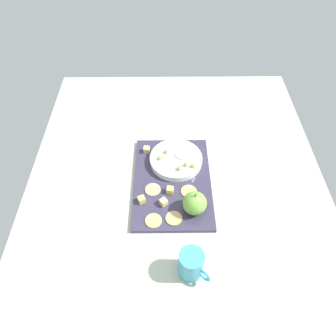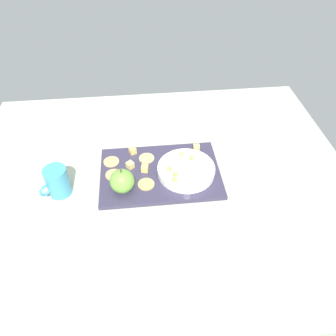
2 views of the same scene
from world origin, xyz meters
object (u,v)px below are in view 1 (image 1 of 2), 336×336
(cheese_cube_2, at_px, (164,202))
(cheese_cube_3, at_px, (147,150))
(apple_whole, at_px, (195,203))
(grape_2, at_px, (160,158))
(cheese_cube_0, at_px, (170,190))
(serving_dish, at_px, (176,160))
(platter, at_px, (172,181))
(cracker_1, at_px, (153,190))
(cracker_0, at_px, (189,191))
(cheese_cube_1, at_px, (142,200))
(cracker_2, at_px, (153,221))
(grape_3, at_px, (193,165))
(cup, at_px, (191,264))
(cracker_3, at_px, (174,218))
(grape_1, at_px, (186,164))
(apple_slice_0, at_px, (183,154))
(grape_0, at_px, (166,151))
(grape_4, at_px, (179,168))

(cheese_cube_2, height_order, cheese_cube_3, same)
(apple_whole, distance_m, grape_2, 0.23)
(apple_whole, relative_size, cheese_cube_0, 3.56)
(serving_dish, bearing_deg, platter, 170.21)
(apple_whole, relative_size, cracker_1, 1.44)
(cheese_cube_2, distance_m, cracker_0, 0.10)
(cheese_cube_1, distance_m, cracker_2, 0.09)
(cheese_cube_2, bearing_deg, serving_dish, -13.78)
(cheese_cube_2, bearing_deg, cracker_2, 153.59)
(cheese_cube_1, distance_m, grape_3, 0.22)
(cracker_2, distance_m, grape_2, 0.24)
(platter, xyz_separation_m, cup, (-0.33, -0.05, 0.04))
(cup, bearing_deg, cracker_2, 34.31)
(cracker_3, relative_size, grape_1, 3.00)
(cheese_cube_0, bearing_deg, cheese_cube_2, 155.58)
(grape_3, bearing_deg, apple_whole, 178.06)
(apple_slice_0, bearing_deg, cheese_cube_2, 160.31)
(serving_dish, height_order, grape_0, grape_0)
(apple_slice_0, bearing_deg, cracker_2, 158.60)
(cheese_cube_0, bearing_deg, cracker_0, -89.61)
(platter, distance_m, cheese_cube_2, 0.11)
(cheese_cube_2, distance_m, grape_0, 0.21)
(platter, distance_m, cracker_0, 0.08)
(cracker_2, bearing_deg, grape_1, -28.26)
(cheese_cube_0, height_order, cracker_3, cheese_cube_0)
(cheese_cube_0, bearing_deg, cheese_cube_1, 111.96)
(serving_dish, bearing_deg, cheese_cube_2, 166.22)
(grape_3, bearing_deg, apple_slice_0, 29.07)
(cheese_cube_1, height_order, grape_1, grape_1)
(cheese_cube_3, bearing_deg, cracker_2, -174.03)
(platter, xyz_separation_m, cheese_cube_3, (0.13, 0.09, 0.02))
(cracker_1, height_order, cracker_2, same)
(cracker_0, xyz_separation_m, grape_3, (0.09, -0.02, 0.03))
(grape_0, bearing_deg, apple_slice_0, -98.37)
(cracker_0, distance_m, cracker_2, 0.16)
(serving_dish, distance_m, cracker_0, 0.14)
(cracker_1, distance_m, cup, 0.30)
(grape_2, bearing_deg, cup, -167.50)
(serving_dish, height_order, apple_slice_0, apple_slice_0)
(cheese_cube_0, xyz_separation_m, cheese_cube_1, (-0.04, 0.09, 0.00))
(grape_0, bearing_deg, cheese_cube_0, -175.93)
(apple_whole, height_order, apple_slice_0, apple_whole)
(platter, xyz_separation_m, grape_3, (0.04, -0.07, 0.04))
(serving_dish, bearing_deg, cracker_3, 176.98)
(grape_0, bearing_deg, grape_4, -151.20)
(cheese_cube_3, bearing_deg, apple_slice_0, -106.12)
(grape_1, relative_size, apple_slice_0, 0.31)
(cracker_0, relative_size, grape_4, 3.00)
(grape_1, bearing_deg, grape_4, 123.47)
(cracker_2, height_order, cup, cup)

